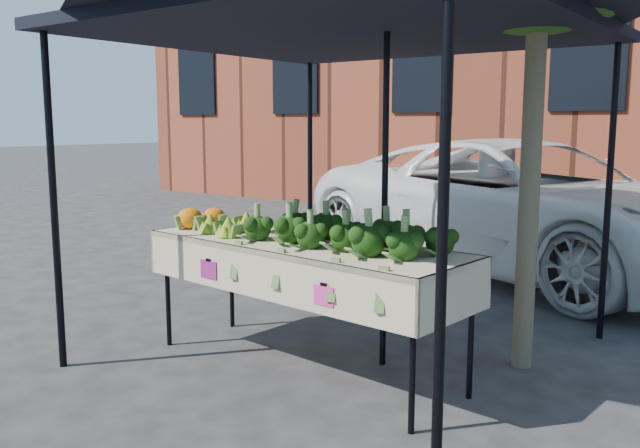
{
  "coord_description": "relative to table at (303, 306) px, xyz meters",
  "views": [
    {
      "loc": [
        2.52,
        -3.43,
        1.7
      ],
      "look_at": [
        -0.22,
        0.3,
        1.0
      ],
      "focal_mm": 37.5,
      "sensor_mm": 36.0,
      "label": 1
    }
  ],
  "objects": [
    {
      "name": "romanesco_cluster",
      "position": [
        -0.67,
        0.04,
        0.55
      ],
      "size": [
        0.42,
        0.56,
        0.19
      ],
      "primitive_type": "ellipsoid",
      "color": "#ADBE2F",
      "rests_on": "table"
    },
    {
      "name": "broccoli_heap",
      "position": [
        0.32,
        0.03,
        0.58
      ],
      "size": [
        1.46,
        0.56,
        0.25
      ],
      "primitive_type": "ellipsoid",
      "color": "#14340F",
      "rests_on": "table"
    },
    {
      "name": "vehicle",
      "position": [
        0.11,
        4.02,
        2.29
      ],
      "size": [
        2.27,
        2.89,
        5.48
      ],
      "primitive_type": "imported",
      "rotation": [
        0.0,
        0.0,
        1.23
      ],
      "color": "white",
      "rests_on": "ground"
    },
    {
      "name": "ground",
      "position": [
        0.22,
        -0.1,
        -0.45
      ],
      "size": [
        90.0,
        90.0,
        0.0
      ],
      "primitive_type": "plane",
      "color": "#262628"
    },
    {
      "name": "street_tree",
      "position": [
        1.21,
        0.96,
        1.55
      ],
      "size": [
        2.03,
        2.03,
        4.01
      ],
      "primitive_type": null,
      "color": "#1E4C14",
      "rests_on": "ground"
    },
    {
      "name": "building_left",
      "position": [
        -4.78,
        11.9,
        4.05
      ],
      "size": [
        12.0,
        8.0,
        9.0
      ],
      "primitive_type": "cube",
      "color": "brown",
      "rests_on": "ground"
    },
    {
      "name": "cauliflower_pair",
      "position": [
        -1.04,
        0.07,
        0.54
      ],
      "size": [
        0.22,
        0.42,
        0.17
      ],
      "primitive_type": "ellipsoid",
      "color": "orange",
      "rests_on": "table"
    },
    {
      "name": "canopy",
      "position": [
        0.05,
        0.49,
        0.92
      ],
      "size": [
        3.16,
        3.16,
        2.74
      ],
      "primitive_type": null,
      "color": "black",
      "rests_on": "ground"
    },
    {
      "name": "table",
      "position": [
        0.0,
        0.0,
        0.0
      ],
      "size": [
        2.47,
        1.03,
        0.9
      ],
      "color": "beige",
      "rests_on": "ground"
    }
  ]
}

